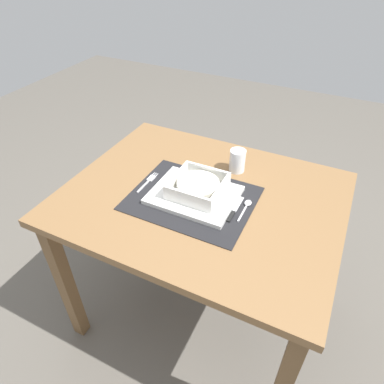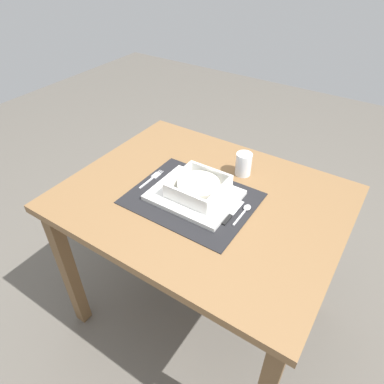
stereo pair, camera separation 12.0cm
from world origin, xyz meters
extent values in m
plane|color=#59544C|center=(0.00, 0.00, 0.00)|extent=(6.00, 6.00, 0.00)
cube|color=brown|center=(0.00, 0.00, 0.70)|extent=(0.98, 0.78, 0.03)
cube|color=brown|center=(-0.44, -0.34, 0.34)|extent=(0.05, 0.05, 0.68)
cube|color=brown|center=(-0.44, 0.34, 0.34)|extent=(0.05, 0.05, 0.68)
cube|color=brown|center=(0.44, 0.34, 0.34)|extent=(0.05, 0.05, 0.68)
cube|color=black|center=(-0.02, -0.04, 0.71)|extent=(0.43, 0.34, 0.00)
cube|color=white|center=(-0.02, -0.03, 0.72)|extent=(0.30, 0.23, 0.02)
cube|color=white|center=(-0.01, -0.01, 0.74)|extent=(0.18, 0.18, 0.01)
cube|color=white|center=(-0.09, -0.01, 0.76)|extent=(0.01, 0.18, 0.05)
cube|color=white|center=(0.07, -0.01, 0.76)|extent=(0.01, 0.18, 0.05)
cube|color=white|center=(-0.01, -0.10, 0.76)|extent=(0.16, 0.01, 0.05)
cube|color=white|center=(-0.01, 0.07, 0.76)|extent=(0.16, 0.01, 0.05)
cylinder|color=silver|center=(-0.01, -0.01, 0.76)|extent=(0.15, 0.15, 0.03)
cube|color=silver|center=(-0.21, -0.06, 0.72)|extent=(0.01, 0.08, 0.00)
cube|color=silver|center=(-0.21, 0.00, 0.72)|extent=(0.02, 0.04, 0.00)
cylinder|color=silver|center=(-0.22, 0.03, 0.72)|extent=(0.00, 0.02, 0.00)
cylinder|color=silver|center=(-0.21, 0.03, 0.72)|extent=(0.00, 0.02, 0.00)
cylinder|color=silver|center=(-0.21, 0.03, 0.72)|extent=(0.00, 0.02, 0.00)
cube|color=silver|center=(0.17, -0.04, 0.72)|extent=(0.01, 0.08, 0.00)
ellipsoid|color=silver|center=(0.17, 0.02, 0.72)|extent=(0.02, 0.03, 0.01)
cube|color=black|center=(0.14, -0.07, 0.72)|extent=(0.01, 0.06, 0.01)
cube|color=silver|center=(0.14, 0.00, 0.72)|extent=(0.01, 0.09, 0.00)
cube|color=#59331E|center=(0.12, -0.06, 0.72)|extent=(0.01, 0.05, 0.01)
cube|color=silver|center=(0.12, 0.01, 0.72)|extent=(0.01, 0.09, 0.00)
cylinder|color=white|center=(0.06, 0.20, 0.76)|extent=(0.06, 0.06, 0.09)
cylinder|color=#C64C1E|center=(0.06, 0.20, 0.74)|extent=(0.05, 0.05, 0.05)
camera|label=1|loc=(0.39, -0.88, 1.49)|focal=32.09mm
camera|label=2|loc=(0.49, -0.82, 1.49)|focal=32.09mm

